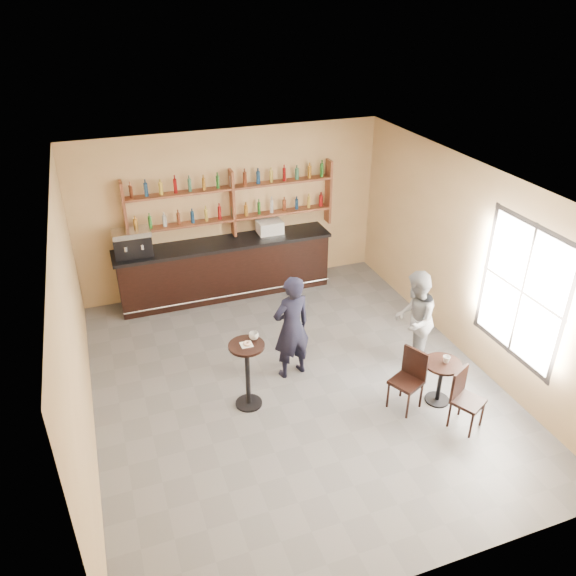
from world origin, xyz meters
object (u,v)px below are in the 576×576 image
object	(u,v)px
chair_west	(406,381)
cafe_table	(440,382)
espresso_machine	(133,243)
patron_second	(414,319)
pastry_case	(270,228)
man_main	(292,327)
bar_counter	(225,268)
pedestal_table	(248,375)
chair_south	(468,401)

from	to	relation	value
chair_west	cafe_table	bearing A→B (deg)	59.43
espresso_machine	patron_second	distance (m)	5.17
pastry_case	patron_second	world-z (taller)	patron_second
cafe_table	espresso_machine	bearing A→B (deg)	131.87
man_main	patron_second	bearing A→B (deg)	157.56
bar_counter	man_main	distance (m)	2.94
espresso_machine	man_main	xyz separation A→B (m)	(2.01, -2.90, -0.51)
espresso_machine	man_main	size ratio (longest dim) A/B	0.39
pastry_case	patron_second	distance (m)	3.57
man_main	patron_second	xyz separation A→B (m)	(1.94, -0.38, -0.05)
pastry_case	chair_west	bearing A→B (deg)	-75.85
man_main	espresso_machine	bearing A→B (deg)	-66.56
man_main	pastry_case	bearing A→B (deg)	-113.17
espresso_machine	cafe_table	size ratio (longest dim) A/B	0.97
pastry_case	pedestal_table	xyz separation A→B (m)	(-1.47, -3.40, -0.75)
espresso_machine	pastry_case	bearing A→B (deg)	3.00
cafe_table	bar_counter	bearing A→B (deg)	116.71
bar_counter	pastry_case	size ratio (longest dim) A/B	8.48
bar_counter	cafe_table	distance (m)	4.80
bar_counter	chair_south	world-z (taller)	bar_counter
espresso_machine	chair_west	bearing A→B (deg)	-49.16
espresso_machine	pastry_case	distance (m)	2.62
bar_counter	patron_second	bearing A→B (deg)	-55.43
chair_south	patron_second	world-z (taller)	patron_second
bar_counter	man_main	bearing A→B (deg)	-83.61
bar_counter	espresso_machine	xyz separation A→B (m)	(-1.68, 0.00, 0.81)
bar_counter	chair_south	bearing A→B (deg)	-65.70
pedestal_table	cafe_table	world-z (taller)	pedestal_table
pedestal_table	chair_south	distance (m)	3.12
chair_west	chair_south	xyz separation A→B (m)	(0.60, -0.65, -0.02)
espresso_machine	pedestal_table	xyz separation A→B (m)	(1.15, -3.40, -0.84)
espresso_machine	pedestal_table	world-z (taller)	espresso_machine
espresso_machine	patron_second	world-z (taller)	patron_second
bar_counter	pastry_case	xyz separation A→B (m)	(0.94, 0.00, 0.72)
pedestal_table	man_main	xyz separation A→B (m)	(0.86, 0.50, 0.34)
chair_west	patron_second	distance (m)	1.21
pedestal_table	chair_west	world-z (taller)	pedestal_table
pastry_case	chair_west	xyz separation A→B (m)	(0.67, -4.23, -0.82)
chair_south	patron_second	size ratio (longest dim) A/B	0.55
espresso_machine	cafe_table	distance (m)	5.85
man_main	chair_west	size ratio (longest dim) A/B	1.86
pastry_case	chair_west	size ratio (longest dim) A/B	0.53
espresso_machine	chair_south	size ratio (longest dim) A/B	0.75
espresso_machine	cafe_table	world-z (taller)	espresso_machine
espresso_machine	chair_west	distance (m)	5.44
man_main	patron_second	world-z (taller)	man_main
bar_counter	chair_south	distance (m)	5.36
chair_west	patron_second	xyz separation A→B (m)	(0.66, 0.95, 0.36)
chair_west	bar_counter	bearing A→B (deg)	175.39
espresso_machine	patron_second	bearing A→B (deg)	-36.76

